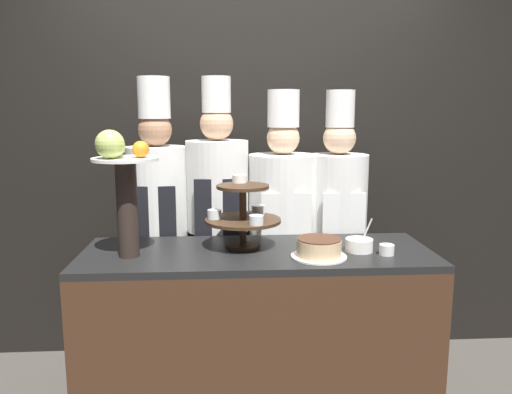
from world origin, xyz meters
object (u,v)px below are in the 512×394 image
tiered_stand (243,213)px  cake_round (319,248)px  cup_white (387,250)px  chef_center_left (218,216)px  chef_center_right (282,225)px  chef_right (337,222)px  fruit_pedestal (123,179)px  serving_bowl_near (359,245)px  chef_left (158,217)px

tiered_stand → cake_round: tiered_stand is taller
cup_white → chef_center_left: size_ratio=0.04×
cake_round → chef_center_right: size_ratio=0.15×
chef_center_left → chef_right: size_ratio=1.04×
fruit_pedestal → serving_bowl_near: 1.17m
chef_center_left → chef_center_right: 0.39m
chef_left → chef_right: chef_left is taller
chef_center_right → chef_right: same height
tiered_stand → chef_right: bearing=36.9°
tiered_stand → cup_white: tiered_stand is taller
chef_center_left → tiered_stand: bearing=-73.2°
chef_center_left → chef_center_right: chef_center_left is taller
cup_white → chef_center_right: chef_center_right is taller
chef_center_left → chef_center_right: bearing=-0.0°
tiered_stand → chef_center_left: (-0.13, 0.43, -0.11)m
chef_center_left → chef_left: bearing=180.0°
cake_round → chef_left: size_ratio=0.15×
tiered_stand → cup_white: size_ratio=5.41×
serving_bowl_near → chef_center_right: bearing=119.9°
serving_bowl_near → cup_white: bearing=-31.0°
serving_bowl_near → chef_center_left: (-0.70, 0.55, 0.04)m
cake_round → chef_center_right: bearing=98.8°
serving_bowl_near → chef_center_left: size_ratio=0.09×
fruit_pedestal → cake_round: bearing=-4.0°
chef_left → chef_center_left: (0.35, -0.00, 0.00)m
fruit_pedestal → chef_center_left: (0.42, 0.57, -0.30)m
cup_white → chef_right: (-0.10, 0.61, -0.01)m
cup_white → chef_center_right: bearing=124.9°
chef_left → chef_center_right: (0.73, -0.00, -0.05)m
chef_center_left → cake_round: bearing=-52.9°
cup_white → chef_left: chef_left is taller
tiered_stand → fruit_pedestal: bearing=-166.1°
chef_right → chef_center_right: bearing=-180.0°
chef_center_right → chef_right: size_ratio=1.00×
tiered_stand → chef_left: chef_left is taller
tiered_stand → chef_left: bearing=137.8°
chef_left → chef_center_left: 0.35m
tiered_stand → chef_right: size_ratio=0.22×
fruit_pedestal → chef_center_left: chef_center_left is taller
fruit_pedestal → chef_center_right: 1.05m
cake_round → chef_left: 1.04m
chef_right → cake_round: bearing=-109.9°
tiered_stand → chef_center_right: size_ratio=0.22×
tiered_stand → cup_white: (0.68, -0.18, -0.15)m
chef_left → fruit_pedestal: bearing=-97.6°
chef_left → chef_center_right: bearing=-0.0°
cake_round → chef_center_left: (-0.48, 0.63, 0.02)m
chef_left → cup_white: bearing=-28.0°
serving_bowl_near → chef_right: (0.01, 0.55, -0.01)m
serving_bowl_near → chef_right: bearing=88.5°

